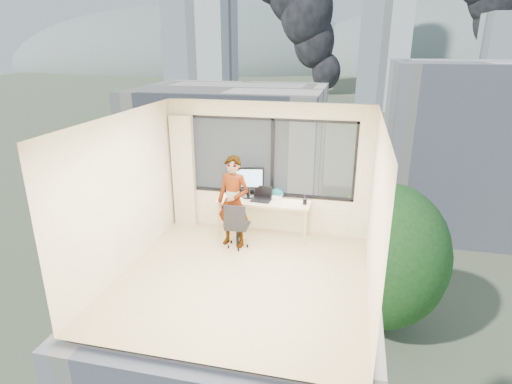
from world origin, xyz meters
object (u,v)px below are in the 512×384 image
(desk, at_px, (264,218))
(laptop, at_px, (261,195))
(chair, at_px, (237,224))
(handbag, at_px, (277,193))
(monitor, at_px, (248,182))
(person, at_px, (233,202))
(game_console, at_px, (275,196))

(desk, relative_size, laptop, 4.60)
(chair, relative_size, laptop, 2.33)
(desk, relative_size, handbag, 6.90)
(monitor, distance_m, laptop, 0.37)
(person, relative_size, laptop, 4.43)
(game_console, xyz_separation_m, handbag, (0.05, -0.02, 0.07))
(handbag, bearing_deg, laptop, -128.81)
(monitor, distance_m, handbag, 0.61)
(chair, distance_m, game_console, 1.02)
(chair, relative_size, person, 0.53)
(handbag, bearing_deg, chair, -115.46)
(desk, xyz_separation_m, person, (-0.46, -0.51, 0.49))
(chair, height_order, game_console, chair)
(chair, xyz_separation_m, handbag, (0.60, 0.77, 0.39))
(game_console, bearing_deg, desk, -138.07)
(chair, xyz_separation_m, laptop, (0.33, 0.55, 0.41))
(chair, distance_m, monitor, 0.92)
(game_console, xyz_separation_m, laptop, (-0.22, -0.24, 0.09))
(desk, bearing_deg, chair, -123.05)
(chair, bearing_deg, laptop, 57.49)
(laptop, height_order, handbag, laptop)
(person, height_order, laptop, person)
(person, height_order, handbag, person)
(desk, relative_size, game_console, 6.39)
(person, relative_size, handbag, 6.64)
(desk, height_order, chair, chair)
(handbag, bearing_deg, desk, -126.92)
(monitor, bearing_deg, desk, -27.70)
(person, bearing_deg, chair, -26.69)
(game_console, bearing_deg, handbag, -26.89)
(desk, height_order, handbag, handbag)
(person, xyz_separation_m, monitor, (0.13, 0.62, 0.19))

